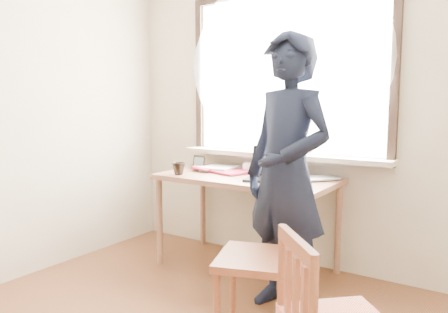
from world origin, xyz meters
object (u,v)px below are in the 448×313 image
Objects in this scene: desk at (246,186)px; work_chair at (260,269)px; mug_dark at (179,169)px; person at (287,175)px; laptop at (272,172)px; mug_white at (249,168)px.

work_chair is at bearing -55.01° from desk.
person is at bearing -12.22° from mug_dark.
mug_dark is at bearing 150.64° from work_chair.
desk is 3.40× the size of laptop.
person is (0.34, -0.46, 0.07)m from laptop.
mug_dark reaches higher than mug_white.
laptop is 3.85× the size of mug_dark.
desk is 0.80× the size of person.
mug_white is 0.18× the size of work_chair.
person is (-0.02, 0.39, 0.49)m from work_chair.
work_chair is at bearing -56.54° from mug_white.
desk is at bearing -66.36° from mug_white.
mug_dark is (-0.75, -0.22, -0.01)m from laptop.
mug_dark is 1.12m from person.
person reaches higher than desk.
mug_white is 0.93m from person.
mug_white reaches higher than work_chair.
mug_dark reaches higher than work_chair.
desk is at bearing 158.77° from person.
laptop is 1.02m from work_chair.
person is at bearing 93.63° from work_chair.
mug_white is at bearing 113.64° from desk.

